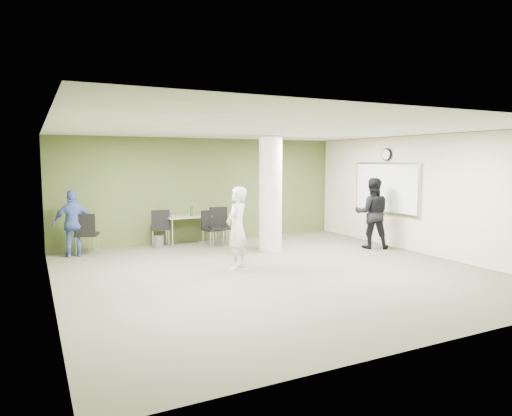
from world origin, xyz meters
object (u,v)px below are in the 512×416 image
chair_back_left (86,231)px  woman_white (237,228)px  folding_table (196,217)px  man_black (372,213)px  man_blue (74,224)px

chair_back_left → woman_white: size_ratio=0.59×
folding_table → woman_white: (-0.18, -3.01, 0.11)m
folding_table → man_black: (3.78, -2.47, 0.16)m
man_black → man_blue: man_black is taller
woman_white → man_black: man_black is taller
man_black → man_blue: (-6.80, 2.22, -0.12)m
man_blue → chair_back_left: bearing=179.2°
chair_back_left → woman_white: woman_white is taller
man_black → man_blue: 7.16m
woman_white → man_black: (3.95, 0.54, 0.05)m
woman_white → man_blue: 3.97m
man_black → man_blue: bearing=15.5°
chair_back_left → woman_white: 3.80m
woman_white → man_blue: woman_white is taller
man_blue → man_black: bearing=160.5°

